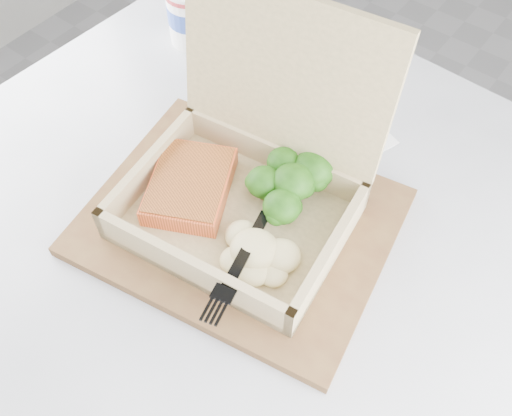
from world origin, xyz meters
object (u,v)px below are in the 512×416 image
Objects in this scene: takeout_container at (252,169)px; paper_cup at (191,13)px; serving_tray at (240,222)px; cafe_table at (233,291)px.

takeout_container reaches higher than paper_cup.
serving_tray is at bearing -87.65° from takeout_container.
serving_tray is 0.07m from takeout_container.
takeout_container reaches higher than serving_tray.
cafe_table is at bearing -120.73° from takeout_container.
paper_cup is (-0.25, 0.23, 0.24)m from cafe_table.
paper_cup is (-0.27, 0.20, -0.02)m from takeout_container.
takeout_container is (-0.01, 0.03, 0.06)m from serving_tray.
cafe_table is 2.48× the size of serving_tray.
cafe_table is 0.41m from paper_cup.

